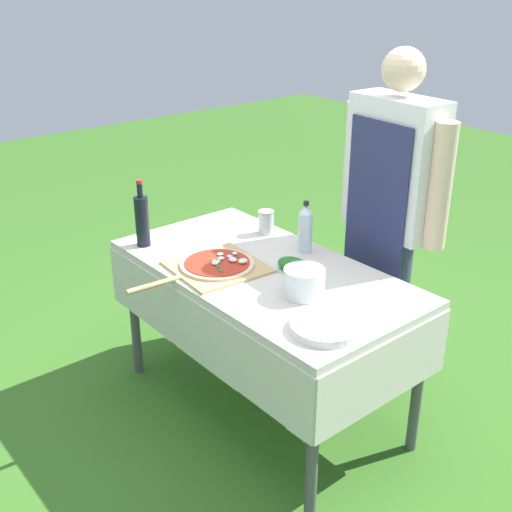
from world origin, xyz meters
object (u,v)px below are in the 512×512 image
oil_bottle (142,220)px  herb_container (293,265)px  prep_table (264,286)px  pizza_on_peel (215,266)px  mixing_tub (304,282)px  water_bottle (305,228)px  sauce_jar (266,223)px  person_cook (391,200)px  plate_stack (326,327)px

oil_bottle → herb_container: (0.66, 0.35, -0.10)m
prep_table → pizza_on_peel: pizza_on_peel is taller
oil_bottle → mixing_tub: (0.85, 0.23, -0.07)m
water_bottle → mixing_tub: water_bottle is taller
prep_table → pizza_on_peel: 0.23m
oil_bottle → sauce_jar: bearing=64.8°
person_cook → sauce_jar: person_cook is taller
pizza_on_peel → herb_container: size_ratio=3.34×
prep_table → herb_container: 0.17m
herb_container → sauce_jar: sauce_jar is taller
oil_bottle → plate_stack: oil_bottle is taller
pizza_on_peel → herb_container: herb_container is taller
mixing_tub → pizza_on_peel: bearing=-163.6°
person_cook → pizza_on_peel: person_cook is taller
herb_container → plate_stack: 0.51m
person_cook → oil_bottle: (-0.75, -0.88, -0.10)m
mixing_tub → plate_stack: mixing_tub is taller
mixing_tub → herb_container: bearing=148.0°
pizza_on_peel → plate_stack: (0.68, -0.00, 0.00)m
person_cook → mixing_tub: 0.68m
person_cook → oil_bottle: 1.16m
pizza_on_peel → water_bottle: (0.12, 0.43, 0.10)m
prep_table → herb_container: bearing=39.1°
person_cook → mixing_tub: person_cook is taller
pizza_on_peel → plate_stack: size_ratio=2.36×
prep_table → water_bottle: 0.33m
oil_bottle → water_bottle: (0.54, 0.53, -0.01)m
pizza_on_peel → oil_bottle: size_ratio=1.96×
person_cook → water_bottle: person_cook is taller
plate_stack → sauce_jar: size_ratio=2.27×
herb_container → person_cook: bearing=80.4°
pizza_on_peel → mixing_tub: size_ratio=3.81×
sauce_jar → mixing_tub: bearing=-27.5°
sauce_jar → oil_bottle: bearing=-115.2°
prep_table → person_cook: bearing=72.6°
water_bottle → person_cook: bearing=59.5°
herb_container → sauce_jar: bearing=154.8°
water_bottle → herb_container: (0.11, -0.18, -0.09)m
herb_container → sauce_jar: 0.45m
pizza_on_peel → oil_bottle: 0.45m
prep_table → water_bottle: size_ratio=5.76×
prep_table → sauce_jar: 0.43m
oil_bottle → mixing_tub: 0.89m
person_cook → prep_table: bearing=76.8°
mixing_tub → prep_table: bearing=172.3°
oil_bottle → herb_container: bearing=28.2°
pizza_on_peel → plate_stack: pizza_on_peel is taller
pizza_on_peel → water_bottle: bearing=79.6°
person_cook → oil_bottle: bearing=53.7°
person_cook → sauce_jar: 0.62m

